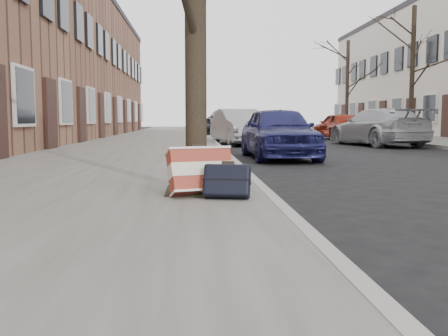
{
  "coord_description": "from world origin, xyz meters",
  "views": [
    {
      "loc": [
        -2.12,
        -4.57,
        0.95
      ],
      "look_at": [
        -1.78,
        0.8,
        0.43
      ],
      "focal_mm": 40.0,
      "sensor_mm": 36.0,
      "label": 1
    }
  ],
  "objects": [
    {
      "name": "far_sidewalk",
      "position": [
        7.8,
        15.0,
        0.06
      ],
      "size": [
        4.0,
        70.0,
        0.12
      ],
      "primitive_type": "cube",
      "color": "slate",
      "rests_on": "ground"
    },
    {
      "name": "car_far_back",
      "position": [
        4.77,
        18.58,
        0.64
      ],
      "size": [
        1.87,
        3.86,
        1.27
      ],
      "primitive_type": "imported",
      "rotation": [
        0.0,
        0.0,
        3.24
      ],
      "color": "maroon",
      "rests_on": "ground"
    },
    {
      "name": "suitcase_navy",
      "position": [
        -1.76,
        0.61,
        0.31
      ],
      "size": [
        0.54,
        0.38,
        0.38
      ],
      "primitive_type": "cube",
      "rotation": [
        -0.42,
        0.0,
        -0.2
      ],
      "color": "black",
      "rests_on": "near_sidewalk"
    },
    {
      "name": "dirt_patch",
      "position": [
        -2.0,
        1.2,
        0.13
      ],
      "size": [
        0.85,
        0.85,
        0.02
      ],
      "primitive_type": "cube",
      "color": "black",
      "rests_on": "near_sidewalk"
    },
    {
      "name": "car_far_front",
      "position": [
        4.51,
        12.97,
        0.67
      ],
      "size": [
        2.67,
        4.85,
        1.33
      ],
      "primitive_type": "imported",
      "rotation": [
        0.0,
        0.0,
        3.33
      ],
      "color": "#A9ACB2",
      "rests_on": "ground"
    },
    {
      "name": "tree_far_b",
      "position": [
        7.2,
        16.26,
        2.9
      ],
      "size": [
        0.2,
        0.2,
        5.57
      ],
      "primitive_type": "cylinder",
      "color": "black",
      "rests_on": "far_sidewalk"
    },
    {
      "name": "car_near_front",
      "position": [
        -0.04,
        7.39,
        0.64
      ],
      "size": [
        1.63,
        3.81,
        1.28
      ],
      "primitive_type": "imported",
      "rotation": [
        0.0,
        0.0,
        0.03
      ],
      "color": "navy",
      "rests_on": "ground"
    },
    {
      "name": "near_sidewalk",
      "position": [
        -3.7,
        15.0,
        0.06
      ],
      "size": [
        5.0,
        70.0,
        0.12
      ],
      "primitive_type": "cube",
      "color": "gray",
      "rests_on": "ground"
    },
    {
      "name": "ground",
      "position": [
        0.0,
        0.0,
        0.0
      ],
      "size": [
        120.0,
        120.0,
        0.0
      ],
      "primitive_type": "plane",
      "color": "black",
      "rests_on": "ground"
    },
    {
      "name": "car_near_back",
      "position": [
        -0.2,
        23.8,
        0.74
      ],
      "size": [
        2.92,
        5.53,
        1.48
      ],
      "primitive_type": "imported",
      "rotation": [
        0.0,
        0.0,
        -0.09
      ],
      "color": "#35363A",
      "rests_on": "ground"
    },
    {
      "name": "suitcase_red",
      "position": [
        -2.03,
        0.85,
        0.39
      ],
      "size": [
        0.77,
        0.57,
        0.53
      ],
      "primitive_type": "cube",
      "rotation": [
        -0.42,
        0.0,
        0.31
      ],
      "color": "maroon",
      "rests_on": "near_sidewalk"
    },
    {
      "name": "house_near",
      "position": [
        -9.6,
        16.0,
        3.5
      ],
      "size": [
        6.8,
        40.0,
        7.0
      ],
      "primitive_type": "cube",
      "color": "brown",
      "rests_on": "ground"
    },
    {
      "name": "car_near_mid",
      "position": [
        -0.36,
        14.04,
        0.67
      ],
      "size": [
        2.06,
        4.23,
        1.33
      ],
      "primitive_type": "imported",
      "rotation": [
        0.0,
        0.0,
        0.17
      ],
      "color": "#9C9EA4",
      "rests_on": "ground"
    },
    {
      "name": "tree_far_c",
      "position": [
        7.2,
        25.16,
        2.87
      ],
      "size": [
        0.21,
        0.21,
        5.51
      ],
      "primitive_type": "cylinder",
      "color": "black",
      "rests_on": "far_sidewalk"
    }
  ]
}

